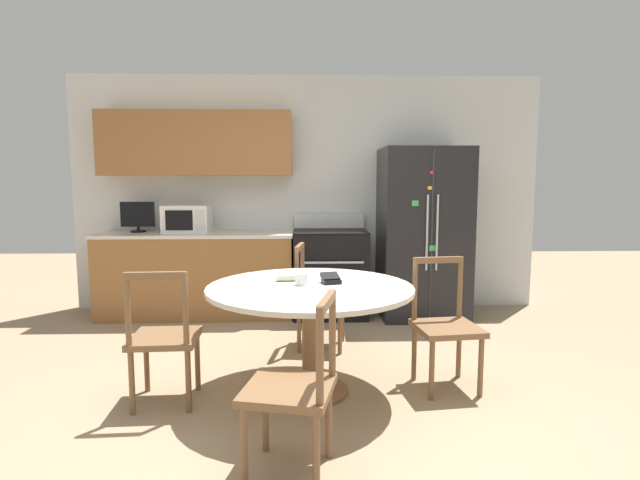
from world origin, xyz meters
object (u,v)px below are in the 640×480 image
microwave (187,219)px  candle_glass (302,280)px  dining_chair_near (294,389)px  refrigerator (423,233)px  oven_range (330,272)px  wallet (331,279)px  countertop_tv (138,216)px  dining_chair_far (318,298)px  dining_chair_left (164,339)px  dining_chair_right (445,326)px

microwave → candle_glass: bearing=-58.4°
dining_chair_near → refrigerator: bearing=-11.8°
microwave → oven_range: bearing=-0.3°
refrigerator → dining_chair_near: refrigerator is taller
candle_glass → wallet: size_ratio=0.55×
countertop_tv → dining_chair_far: countertop_tv is taller
oven_range → dining_chair_left: size_ratio=1.20×
wallet → countertop_tv: bearing=134.4°
dining_chair_far → candle_glass: bearing=-0.7°
microwave → dining_chair_right: 3.01m
dining_chair_left → microwave: bearing=96.0°
dining_chair_right → dining_chair_left: bearing=-0.4°
dining_chair_far → microwave: bearing=-120.4°
dining_chair_far → candle_glass: 0.99m
dining_chair_far → refrigerator: bearing=138.9°
dining_chair_near → dining_chair_left: bearing=59.1°
refrigerator → countertop_tv: 3.05m
microwave → wallet: microwave is taller
countertop_tv → dining_chair_far: bearing=-31.0°
countertop_tv → candle_glass: countertop_tv is taller
refrigerator → dining_chair_far: size_ratio=1.98×
oven_range → refrigerator: bearing=-3.3°
dining_chair_right → dining_chair_left: same height
oven_range → dining_chair_far: (-0.16, -1.05, -0.03)m
refrigerator → wallet: refrigerator is taller
microwave → wallet: size_ratio=3.11×
microwave → dining_chair_right: (2.22, -1.94, -0.61)m
dining_chair_left → dining_chair_far: 1.50m
countertop_tv → wallet: bearing=-45.6°
dining_chair_right → dining_chair_far: bearing=-52.1°
countertop_tv → dining_chair_left: size_ratio=0.39×
refrigerator → wallet: bearing=-120.0°
refrigerator → wallet: 2.16m
dining_chair_far → dining_chair_near: same height
refrigerator → dining_chair_left: 3.04m
dining_chair_right → dining_chair_near: (-1.04, -1.03, 0.00)m
dining_chair_left → dining_chair_near: (0.86, -0.81, 0.00)m
countertop_tv → dining_chair_near: (1.73, -3.04, -0.64)m
oven_range → dining_chair_left: (-1.18, -2.15, -0.03)m
countertop_tv → dining_chair_near: 3.55m
countertop_tv → dining_chair_far: (1.90, -1.14, -0.64)m
microwave → candle_glass: size_ratio=5.69×
dining_chair_right → dining_chair_near: size_ratio=1.00×
microwave → dining_chair_near: 3.25m
refrigerator → candle_glass: bearing=-123.7°
wallet → oven_range: bearing=87.1°
oven_range → dining_chair_far: bearing=-98.6°
dining_chair_left → dining_chair_far: bearing=44.1°
dining_chair_far → dining_chair_near: (-0.17, -1.90, 0.00)m
oven_range → dining_chair_left: oven_range is taller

